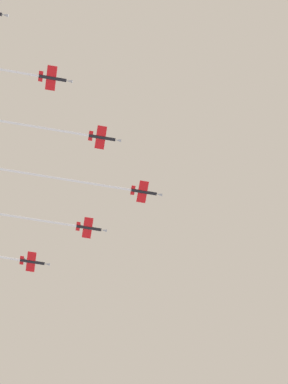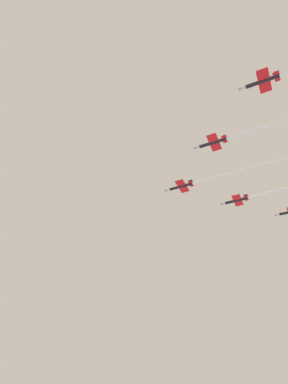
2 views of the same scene
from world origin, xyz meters
name	(u,v)px [view 2 (image 2 of 2)]	position (x,y,z in m)	size (l,w,h in m)	color
jet_lead	(255,166)	(-9.77, -15.23, 191.60)	(18.34, 82.13, 2.37)	black
jet_port_inner	(271,125)	(-25.21, -26.26, 192.36)	(14.71, 62.26, 2.37)	black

